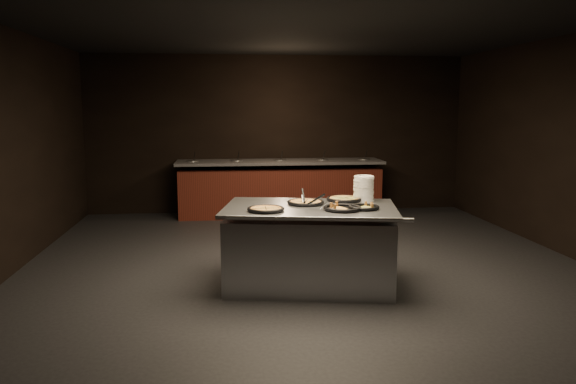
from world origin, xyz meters
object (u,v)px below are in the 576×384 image
Objects in this scene: serving_counter at (310,248)px; pan_veggie_whole at (266,209)px; pan_cheese_whole at (306,202)px; plate_stack at (364,188)px.

pan_veggie_whole reaches higher than serving_counter.
serving_counter is at bearing -81.24° from pan_cheese_whole.
pan_veggie_whole is 0.60m from pan_cheese_whole.
plate_stack is at bearing 14.44° from pan_cheese_whole.
serving_counter is 4.95× the size of pan_cheese_whole.
serving_counter is 0.97m from plate_stack.
pan_veggie_whole is 0.95× the size of pan_cheese_whole.
plate_stack is 0.68× the size of pan_cheese_whole.
pan_cheese_whole is (-0.03, 0.16, 0.48)m from serving_counter.
pan_veggie_whole is at bearing -142.27° from pan_cheese_whole.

